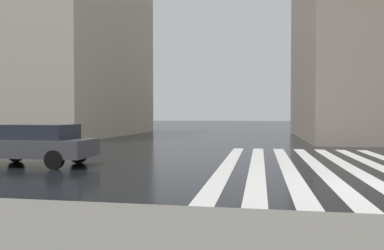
{
  "coord_description": "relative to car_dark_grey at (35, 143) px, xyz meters",
  "views": [
    {
      "loc": [
        -9.5,
        2.55,
        1.73
      ],
      "look_at": [
        4.28,
        5.01,
        1.37
      ],
      "focal_mm": 35.86,
      "sensor_mm": 36.0,
      "label": 1
    }
  ],
  "objects": [
    {
      "name": "ground_plane",
      "position": [
        -2.5,
        -10.2,
        -0.76
      ],
      "size": [
        220.0,
        220.0,
        0.0
      ],
      "primitive_type": "plane",
      "color": "black"
    },
    {
      "name": "zebra_crossing",
      "position": [
        1.5,
        -9.55,
        -0.75
      ],
      "size": [
        13.0,
        6.5,
        0.01
      ],
      "color": "silver",
      "rests_on": "ground_plane"
    },
    {
      "name": "car_dark_grey",
      "position": [
        0.0,
        0.0,
        0.0
      ],
      "size": [
        1.85,
        4.1,
        1.41
      ],
      "color": "#4C4C51",
      "rests_on": "ground_plane"
    }
  ]
}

